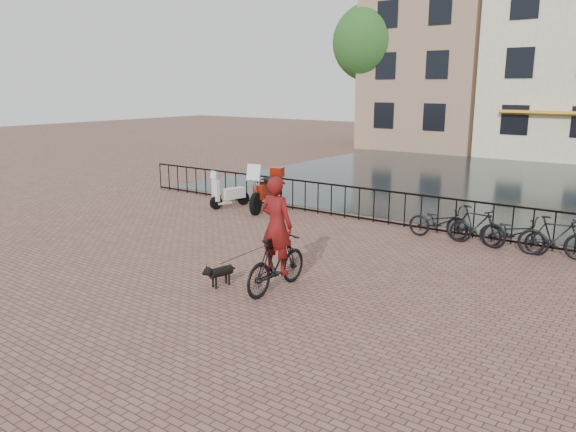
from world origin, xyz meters
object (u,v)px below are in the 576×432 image
Objects in this scene: dog at (221,275)px; cyclist at (277,241)px; scooter at (230,188)px; motorcycle at (267,185)px.

cyclist is at bearing 35.80° from dog.
motorcycle is at bearing 33.08° from scooter.
dog is 7.73m from scooter.
cyclist reaches higher than dog.
dog is at bearing -74.49° from motorcycle.
scooter is (-1.24, -0.44, -0.18)m from motorcycle.
dog is at bearing 22.68° from cyclist.
dog is 0.32× the size of motorcycle.
cyclist is 3.57× the size of dog.
dog is at bearing -35.82° from scooter.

